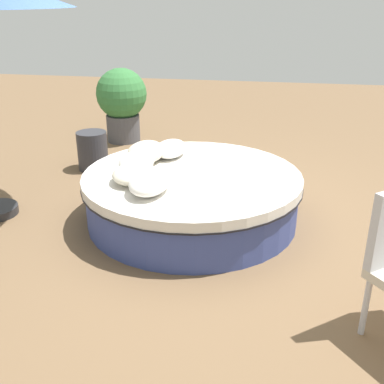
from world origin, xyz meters
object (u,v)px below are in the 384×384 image
side_table (93,151)px  throw_pillow_1 (146,152)px  throw_pillow_2 (137,162)px  throw_pillow_4 (150,182)px  throw_pillow_3 (134,174)px  planter (122,100)px  throw_pillow_0 (171,149)px  round_bed (192,196)px

side_table → throw_pillow_1: bearing=-133.6°
throw_pillow_2 → throw_pillow_4: size_ratio=0.89×
throw_pillow_3 → throw_pillow_4: 0.28m
planter → side_table: 1.30m
throw_pillow_2 → planter: bearing=21.0°
throw_pillow_4 → planter: size_ratio=0.51×
throw_pillow_0 → round_bed: bearing=-147.5°
throw_pillow_1 → side_table: throw_pillow_1 is taller
throw_pillow_1 → side_table: (0.90, 0.95, -0.33)m
round_bed → throw_pillow_3: size_ratio=4.29×
throw_pillow_2 → side_table: throw_pillow_2 is taller
throw_pillow_0 → side_table: 1.37m
throw_pillow_1 → throw_pillow_3: bearing=-175.6°
planter → side_table: bearing=-179.7°
throw_pillow_0 → throw_pillow_1: 0.30m
throw_pillow_3 → planter: 2.89m
round_bed → throw_pillow_3: (-0.28, 0.47, 0.30)m
throw_pillow_3 → side_table: size_ratio=1.01×
side_table → round_bed: bearing=-128.8°
round_bed → throw_pillow_1: 0.67m
throw_pillow_3 → throw_pillow_4: size_ratio=0.88×
throw_pillow_0 → throw_pillow_1: throw_pillow_1 is taller
planter → throw_pillow_0: bearing=-149.1°
planter → throw_pillow_1: bearing=-156.1°
round_bed → throw_pillow_0: (0.49, 0.31, 0.30)m
round_bed → planter: 2.86m
throw_pillow_0 → side_table: (0.69, 1.15, -0.31)m
round_bed → throw_pillow_4: (-0.48, 0.28, 0.32)m
round_bed → throw_pillow_1: bearing=61.9°
round_bed → planter: (2.43, 1.47, 0.36)m
side_table → throw_pillow_3: bearing=-145.8°
throw_pillow_1 → side_table: 1.35m
planter → round_bed: bearing=-148.8°
throw_pillow_0 → throw_pillow_2: bearing=156.6°
throw_pillow_2 → throw_pillow_4: 0.53m
throw_pillow_2 → throw_pillow_4: (-0.47, -0.26, 0.00)m
throw_pillow_2 → side_table: 1.55m
throw_pillow_1 → planter: (2.15, 0.95, 0.04)m
round_bed → throw_pillow_2: throw_pillow_2 is taller
throw_pillow_2 → throw_pillow_3: bearing=-167.7°
throw_pillow_0 → throw_pillow_2: throw_pillow_2 is taller
throw_pillow_1 → throw_pillow_3: throw_pillow_1 is taller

